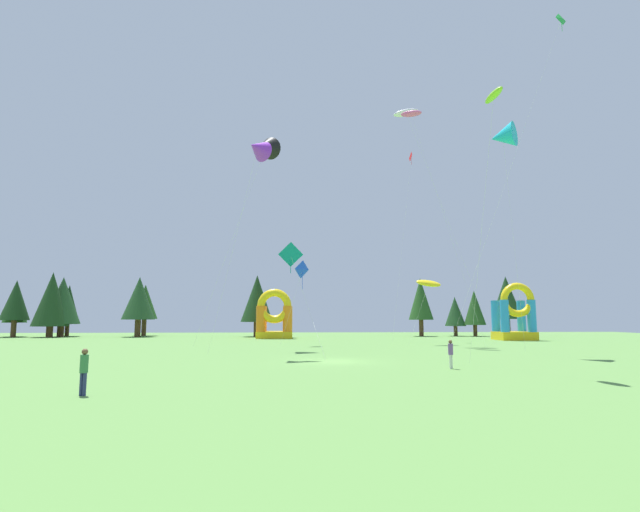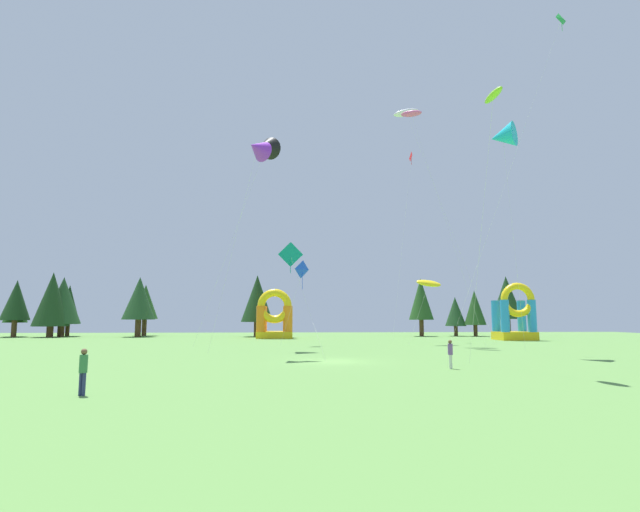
% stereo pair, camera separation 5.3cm
% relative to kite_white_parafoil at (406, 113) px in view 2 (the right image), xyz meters
% --- Properties ---
extents(ground_plane, '(120.00, 120.00, 0.00)m').
position_rel_kite_white_parafoil_xyz_m(ground_plane, '(-10.36, -20.48, -26.06)').
color(ground_plane, '#5B8C42').
extents(kite_white_parafoil, '(10.38, 1.91, 26.76)m').
position_rel_kite_white_parafoil_xyz_m(kite_white_parafoil, '(0.00, 0.00, 0.00)').
color(kite_white_parafoil, white).
rests_on(kite_white_parafoil, ground_plane).
extents(kite_purple_delta, '(4.95, 3.91, 16.65)m').
position_rel_kite_white_parafoil_xyz_m(kite_purple_delta, '(-15.68, -16.26, -10.31)').
color(kite_purple_delta, purple).
rests_on(kite_purple_delta, ground_plane).
extents(kite_pink_parafoil, '(6.83, 5.30, 25.24)m').
position_rel_kite_white_parafoil_xyz_m(kite_pink_parafoil, '(-0.14, -2.86, -1.36)').
color(kite_pink_parafoil, '#EA599E').
rests_on(kite_pink_parafoil, ground_plane).
extents(kite_cyan_delta, '(3.93, 4.58, 18.56)m').
position_rel_kite_white_parafoil_xyz_m(kite_cyan_delta, '(4.12, -15.42, -8.58)').
color(kite_cyan_delta, '#19B7CC').
rests_on(kite_cyan_delta, ground_plane).
extents(kite_red_diamond, '(4.02, 4.63, 23.90)m').
position_rel_kite_white_parafoil_xyz_m(kite_red_diamond, '(2.44, 7.51, -2.93)').
color(kite_red_diamond, red).
rests_on(kite_red_diamond, ground_plane).
extents(kite_green_diamond, '(10.05, 4.26, 28.46)m').
position_rel_kite_white_parafoil_xyz_m(kite_green_diamond, '(9.62, -15.38, 1.46)').
color(kite_green_diamond, green).
rests_on(kite_green_diamond, ground_plane).
extents(kite_teal_diamond, '(3.02, 2.56, 7.87)m').
position_rel_kite_white_parafoil_xyz_m(kite_teal_diamond, '(-13.06, -18.11, -18.85)').
color(kite_teal_diamond, '#0C7F7A').
rests_on(kite_teal_diamond, ground_plane).
extents(kite_blue_diamond, '(2.97, 1.22, 8.29)m').
position_rel_kite_white_parafoil_xyz_m(kite_blue_diamond, '(-11.79, -2.65, -18.47)').
color(kite_blue_diamond, blue).
rests_on(kite_blue_diamond, ground_plane).
extents(kite_yellow_parafoil, '(4.01, 1.86, 7.05)m').
position_rel_kite_white_parafoil_xyz_m(kite_yellow_parafoil, '(1.56, -1.76, -19.65)').
color(kite_yellow_parafoil, yellow).
rests_on(kite_yellow_parafoil, ground_plane).
extents(kite_black_delta, '(8.47, 5.09, 20.23)m').
position_rel_kite_white_parafoil_xyz_m(kite_black_delta, '(-15.51, -7.48, -7.06)').
color(kite_black_delta, black).
rests_on(kite_black_delta, ground_plane).
extents(kite_lime_parafoil, '(0.81, 5.94, 15.55)m').
position_rel_kite_white_parafoil_xyz_m(kite_lime_parafoil, '(-1.76, -27.31, -10.90)').
color(kite_lime_parafoil, '#8CD826').
rests_on(kite_lime_parafoil, ground_plane).
extents(person_far_side, '(0.39, 0.39, 1.60)m').
position_rel_kite_white_parafoil_xyz_m(person_far_side, '(-4.07, -25.40, -25.11)').
color(person_far_side, silver).
rests_on(person_far_side, ground_plane).
extents(person_near_camera, '(0.39, 0.39, 1.71)m').
position_rel_kite_white_parafoil_xyz_m(person_near_camera, '(-20.65, -33.78, -25.05)').
color(person_near_camera, navy).
rests_on(person_near_camera, ground_plane).
extents(inflatable_yellow_castle, '(4.86, 4.56, 6.63)m').
position_rel_kite_white_parafoil_xyz_m(inflatable_yellow_castle, '(-15.22, 14.52, -23.54)').
color(inflatable_yellow_castle, yellow).
rests_on(inflatable_yellow_castle, ground_plane).
extents(inflatable_orange_dome, '(4.48, 3.78, 7.11)m').
position_rel_kite_white_parafoil_xyz_m(inflatable_orange_dome, '(15.09, 7.44, -23.31)').
color(inflatable_orange_dome, yellow).
rests_on(inflatable_orange_dome, ground_plane).
extents(tree_row_0, '(3.30, 3.30, 7.21)m').
position_rel_kite_white_parafoil_xyz_m(tree_row_0, '(-53.73, 22.48, -21.48)').
color(tree_row_0, '#4C331E').
rests_on(tree_row_0, ground_plane).
extents(tree_row_1, '(3.93, 3.93, 8.17)m').
position_rel_kite_white_parafoil_xyz_m(tree_row_1, '(-52.48, 20.06, -20.83)').
color(tree_row_1, '#4C331E').
rests_on(tree_row_1, ground_plane).
extents(tree_row_2, '(4.99, 4.99, 9.30)m').
position_rel_kite_white_parafoil_xyz_m(tree_row_2, '(-47.29, 19.67, -20.67)').
color(tree_row_2, '#4C331E').
rests_on(tree_row_2, ground_plane).
extents(tree_row_3, '(5.15, 5.15, 8.71)m').
position_rel_kite_white_parafoil_xyz_m(tree_row_3, '(-46.43, 21.11, -20.81)').
color(tree_row_3, '#4C331E').
rests_on(tree_row_3, ground_plane).
extents(tree_row_4, '(3.31, 3.31, 7.66)m').
position_rel_kite_white_parafoil_xyz_m(tree_row_4, '(-46.33, 22.94, -21.36)').
color(tree_row_4, '#4C331E').
rests_on(tree_row_4, ground_plane).
extents(tree_row_5, '(3.89, 3.89, 7.84)m').
position_rel_kite_white_parafoil_xyz_m(tree_row_5, '(-35.52, 24.40, -20.92)').
color(tree_row_5, '#4C331E').
rests_on(tree_row_5, ground_plane).
extents(tree_row_6, '(4.70, 4.70, 8.70)m').
position_rel_kite_white_parafoil_xyz_m(tree_row_6, '(-35.19, 20.26, -20.52)').
color(tree_row_6, '#4C331E').
rests_on(tree_row_6, ground_plane).
extents(tree_row_7, '(4.70, 4.70, 9.04)m').
position_rel_kite_white_parafoil_xyz_m(tree_row_7, '(-18.02, 20.08, -20.51)').
color(tree_row_7, '#4C331E').
rests_on(tree_row_7, ground_plane).
extents(tree_row_8, '(3.68, 3.68, 8.69)m').
position_rel_kite_white_parafoil_xyz_m(tree_row_8, '(6.53, 20.03, -20.54)').
color(tree_row_8, '#4C331E').
rests_on(tree_row_8, ground_plane).
extents(tree_row_9, '(3.13, 3.13, 5.90)m').
position_rel_kite_white_parafoil_xyz_m(tree_row_9, '(11.94, 20.59, -22.39)').
color(tree_row_9, '#4C331E').
rests_on(tree_row_9, ground_plane).
extents(tree_row_10, '(3.22, 3.22, 6.85)m').
position_rel_kite_white_parafoil_xyz_m(tree_row_10, '(14.59, 19.59, -21.83)').
color(tree_row_10, '#4C331E').
rests_on(tree_row_10, ground_plane).
extents(tree_row_11, '(4.55, 4.55, 9.01)m').
position_rel_kite_white_parafoil_xyz_m(tree_row_11, '(19.61, 19.65, -20.32)').
color(tree_row_11, '#4C331E').
rests_on(tree_row_11, ground_plane).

